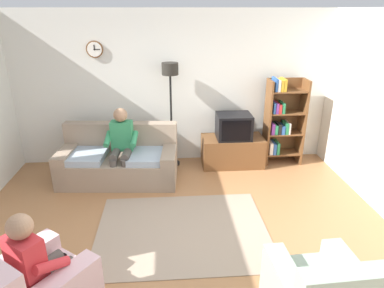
% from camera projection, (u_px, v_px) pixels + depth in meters
% --- Properties ---
extents(ground_plane, '(12.00, 12.00, 0.00)m').
position_uv_depth(ground_plane, '(181.00, 246.00, 4.11)').
color(ground_plane, '#9E6B42').
extents(back_wall_assembly, '(6.20, 0.17, 2.70)m').
position_uv_depth(back_wall_assembly, '(174.00, 88.00, 6.07)').
color(back_wall_assembly, silver).
rests_on(back_wall_assembly, ground_plane).
extents(couch, '(1.96, 1.03, 0.90)m').
position_uv_depth(couch, '(119.00, 162.00, 5.61)').
color(couch, gray).
rests_on(couch, ground_plane).
extents(tv_stand, '(1.10, 0.56, 0.53)m').
position_uv_depth(tv_stand, '(232.00, 151.00, 6.16)').
color(tv_stand, brown).
rests_on(tv_stand, ground_plane).
extents(tv, '(0.60, 0.49, 0.44)m').
position_uv_depth(tv, '(234.00, 126.00, 5.96)').
color(tv, black).
rests_on(tv, tv_stand).
extents(bookshelf, '(0.68, 0.36, 1.59)m').
position_uv_depth(bookshelf, '(281.00, 121.00, 6.09)').
color(bookshelf, brown).
rests_on(bookshelf, ground_plane).
extents(floor_lamp, '(0.28, 0.28, 1.85)m').
position_uv_depth(floor_lamp, '(170.00, 87.00, 5.74)').
color(floor_lamp, black).
rests_on(floor_lamp, ground_plane).
extents(area_rug, '(2.20, 1.70, 0.01)m').
position_uv_depth(area_rug, '(182.00, 231.00, 4.39)').
color(area_rug, gray).
rests_on(area_rug, ground_plane).
extents(person_on_couch, '(0.53, 0.56, 1.24)m').
position_uv_depth(person_on_couch, '(121.00, 143.00, 5.37)').
color(person_on_couch, '#338C59').
rests_on(person_on_couch, ground_plane).
extents(person_in_left_armchair, '(0.62, 0.64, 1.12)m').
position_uv_depth(person_in_left_armchair, '(37.00, 260.00, 3.00)').
color(person_in_left_armchair, red).
rests_on(person_in_left_armchair, ground_plane).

